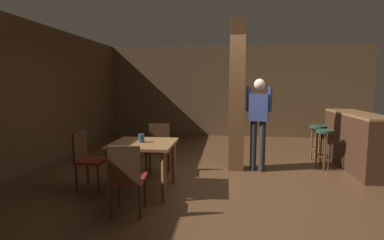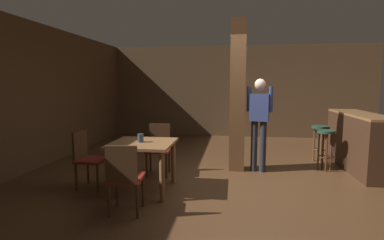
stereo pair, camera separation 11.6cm
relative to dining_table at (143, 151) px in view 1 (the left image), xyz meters
name	(u,v)px [view 1 (the left image)]	position (x,y,z in m)	size (l,w,h in m)	color
ground_plane	(245,181)	(1.56, 0.62, -0.62)	(10.80, 10.80, 0.00)	#4C301C
wall_back	(237,91)	(1.56, 5.12, 0.78)	(8.00, 0.10, 2.80)	brown
wall_left	(18,97)	(-2.44, 0.62, 0.78)	(0.10, 9.00, 2.80)	brown
pillar	(237,96)	(1.42, 1.34, 0.78)	(0.28, 0.28, 2.80)	brown
dining_table	(143,151)	(0.00, 0.00, 0.00)	(0.93, 0.93, 0.75)	brown
chair_west	(87,157)	(-0.89, -0.01, -0.12)	(0.44, 0.44, 0.89)	maroon
chair_north	(158,146)	(0.03, 0.88, -0.12)	(0.45, 0.45, 0.89)	maroon
chair_south	(127,176)	(0.04, -0.87, -0.12)	(0.46, 0.46, 0.89)	maroon
napkin_cup	(141,138)	(-0.03, 0.01, 0.19)	(0.09, 0.09, 0.13)	#33475B
standing_person	(258,118)	(1.83, 1.28, 0.38)	(0.47, 0.26, 1.72)	navy
bar_counter	(352,140)	(3.65, 1.68, -0.07)	(0.56, 2.10, 1.08)	brown
bar_stool_near	(323,140)	(3.07, 1.52, -0.05)	(0.35, 0.35, 0.77)	#1E3828
bar_stool_mid	(318,134)	(3.17, 2.23, -0.05)	(0.36, 0.36, 0.75)	#1E3828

